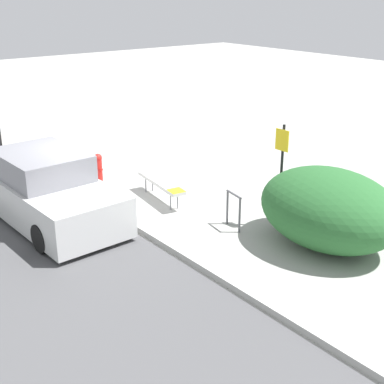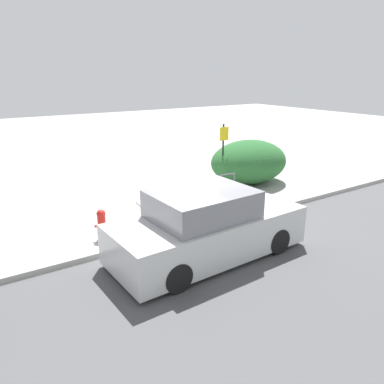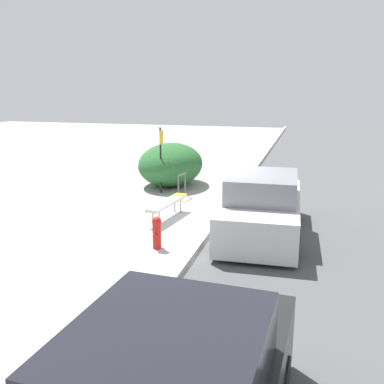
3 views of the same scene
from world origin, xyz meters
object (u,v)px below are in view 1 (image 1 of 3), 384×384
(fire_hydrant, at_px, (98,166))
(sign_post, at_px, (281,166))
(parked_car_near, at_px, (46,191))
(bench, at_px, (161,183))
(bike_rack, at_px, (233,207))

(fire_hydrant, bearing_deg, sign_post, 18.47)
(fire_hydrant, relative_size, parked_car_near, 0.17)
(bench, xyz_separation_m, parked_car_near, (-0.63, -2.71, 0.24))
(sign_post, bearing_deg, bench, -157.15)
(bench, relative_size, parked_car_near, 0.44)
(bike_rack, height_order, sign_post, sign_post)
(sign_post, bearing_deg, fire_hydrant, -161.53)
(bench, bearing_deg, parked_car_near, -95.15)
(fire_hydrant, distance_m, parked_car_near, 2.76)
(bike_rack, bearing_deg, fire_hydrant, -170.14)
(sign_post, height_order, parked_car_near, sign_post)
(bike_rack, bearing_deg, bench, -172.90)
(sign_post, bearing_deg, parked_car_near, -131.57)
(sign_post, xyz_separation_m, parked_car_near, (-3.47, -3.91, -0.69))
(bike_rack, xyz_separation_m, fire_hydrant, (-4.60, -0.80, -0.09))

